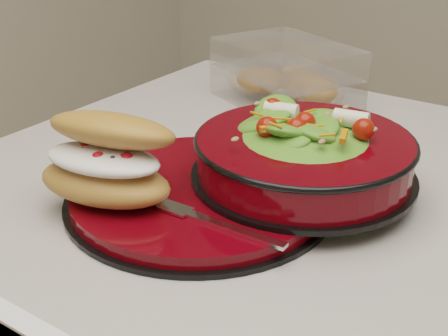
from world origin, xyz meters
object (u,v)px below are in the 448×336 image
Objects in this scene: dinner_plate at (199,194)px; croissant at (107,160)px; salad_bowl at (305,147)px; pastry_box at (287,76)px; fork at (215,223)px.

dinner_plate is 1.84× the size of croissant.
salad_bowl is (0.08, 0.09, 0.05)m from dinner_plate.
salad_bowl reaches higher than pastry_box.
salad_bowl is 0.22m from croissant.
fork is 0.58× the size of pastry_box.
pastry_box reaches higher than fork.
salad_bowl is at bearing -9.52° from fork.
pastry_box reaches higher than dinner_plate.
pastry_box is at bearing 123.19° from salad_bowl.
fork reaches higher than dinner_plate.
fork is at bearing -42.32° from dinner_plate.
salad_bowl is 0.32m from pastry_box.
fork is (0.06, -0.06, 0.01)m from dinner_plate.
fork is (0.13, 0.02, -0.04)m from croissant.
fork is at bearing -46.88° from pastry_box.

